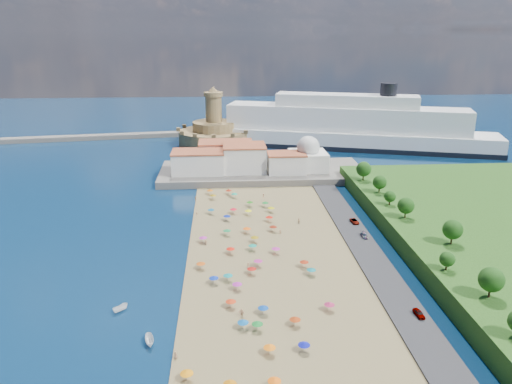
{
  "coord_description": "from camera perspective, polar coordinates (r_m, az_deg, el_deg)",
  "views": [
    {
      "loc": [
        -7.08,
        -140.09,
        61.95
      ],
      "look_at": [
        4.0,
        25.0,
        8.0
      ],
      "focal_mm": 35.0,
      "sensor_mm": 36.0,
      "label": 1
    }
  ],
  "objects": [
    {
      "name": "beach_parasols",
      "position": [
        143.51,
        -1.01,
        -6.57
      ],
      "size": [
        33.64,
        115.42,
        2.2
      ],
      "color": "gray",
      "rests_on": "beach"
    },
    {
      "name": "jetty",
      "position": [
        255.47,
        -4.85,
        4.24
      ],
      "size": [
        18.0,
        70.0,
        2.4
      ],
      "primitive_type": "cube",
      "color": "#59544C",
      "rests_on": "ground"
    },
    {
      "name": "breakwater",
      "position": [
        316.5,
        -22.85,
        5.59
      ],
      "size": [
        199.03,
        34.77,
        2.6
      ],
      "primitive_type": "cube",
      "rotation": [
        0.0,
        0.0,
        0.14
      ],
      "color": "#59544C",
      "rests_on": "ground"
    },
    {
      "name": "ground",
      "position": [
        153.34,
        -0.87,
        -5.77
      ],
      "size": [
        700.0,
        700.0,
        0.0
      ],
      "primitive_type": "plane",
      "color": "#071938",
      "rests_on": "ground"
    },
    {
      "name": "waterfront_buildings",
      "position": [
        220.51,
        -2.68,
        3.84
      ],
      "size": [
        57.0,
        29.0,
        11.0
      ],
      "color": "silver",
      "rests_on": "terrace"
    },
    {
      "name": "beachgoers",
      "position": [
        154.08,
        -1.72,
        -5.2
      ],
      "size": [
        36.47,
        97.98,
        1.9
      ],
      "color": "tan",
      "rests_on": "beach"
    },
    {
      "name": "fortress",
      "position": [
        283.58,
        -4.79,
        6.76
      ],
      "size": [
        40.0,
        40.0,
        32.4
      ],
      "color": "#977B4B",
      "rests_on": "ground"
    },
    {
      "name": "domed_building",
      "position": [
        220.78,
        5.96,
        4.08
      ],
      "size": [
        16.0,
        16.0,
        15.0
      ],
      "color": "silver",
      "rests_on": "terrace"
    },
    {
      "name": "cruise_ship",
      "position": [
        278.93,
        10.15,
        7.15
      ],
      "size": [
        162.23,
        69.05,
        35.44
      ],
      "color": "black",
      "rests_on": "ground"
    },
    {
      "name": "parked_cars",
      "position": [
        151.69,
        13.08,
        -6.0
      ],
      "size": [
        2.68,
        61.28,
        1.34
      ],
      "color": "gray",
      "rests_on": "promenade"
    },
    {
      "name": "hillside_trees",
      "position": [
        155.15,
        17.85,
        -2.41
      ],
      "size": [
        13.29,
        110.09,
        7.42
      ],
      "color": "#382314",
      "rests_on": "hillside"
    },
    {
      "name": "terrace",
      "position": [
        222.16,
        0.72,
        2.27
      ],
      "size": [
        90.0,
        36.0,
        3.0
      ],
      "primitive_type": "cube",
      "color": "#59544C",
      "rests_on": "ground"
    },
    {
      "name": "moored_boats",
      "position": [
        114.53,
        -13.45,
        -14.74
      ],
      "size": [
        11.79,
        17.67,
        1.77
      ],
      "color": "white",
      "rests_on": "ground"
    }
  ]
}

